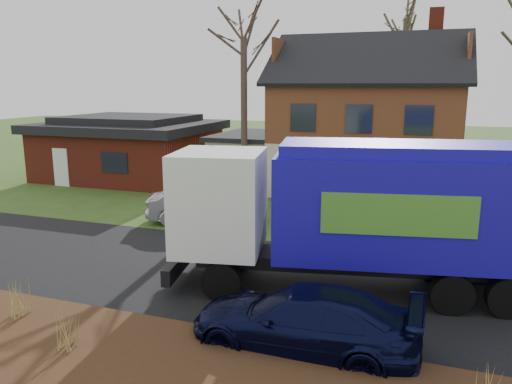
% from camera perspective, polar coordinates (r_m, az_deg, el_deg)
% --- Properties ---
extents(ground, '(120.00, 120.00, 0.00)m').
position_cam_1_polar(ground, '(14.88, -2.34, -9.66)').
color(ground, '#314E1A').
rests_on(ground, ground).
extents(road, '(80.00, 7.00, 0.02)m').
position_cam_1_polar(road, '(14.88, -2.34, -9.62)').
color(road, black).
rests_on(road, ground).
extents(mulch_verge, '(80.00, 3.50, 0.30)m').
position_cam_1_polar(mulch_verge, '(10.59, -13.56, -18.81)').
color(mulch_verge, black).
rests_on(mulch_verge, ground).
extents(main_house, '(12.95, 8.95, 9.26)m').
position_cam_1_polar(main_house, '(27.02, 11.66, 8.78)').
color(main_house, beige).
rests_on(main_house, ground).
extents(ranch_house, '(9.80, 8.20, 3.70)m').
position_cam_1_polar(ranch_house, '(31.21, -14.22, 5.01)').
color(ranch_house, maroon).
rests_on(ranch_house, ground).
extents(garbage_truck, '(9.84, 4.31, 4.08)m').
position_cam_1_polar(garbage_truck, '(13.43, 11.60, -1.78)').
color(garbage_truck, black).
rests_on(garbage_truck, ground).
extents(silver_sedan, '(4.80, 3.05, 1.49)m').
position_cam_1_polar(silver_sedan, '(20.48, -5.93, -1.38)').
color(silver_sedan, '#ADB1B5').
rests_on(silver_sedan, ground).
extents(navy_wagon, '(4.83, 1.97, 1.40)m').
position_cam_1_polar(navy_wagon, '(10.84, 5.39, -14.40)').
color(navy_wagon, black).
rests_on(navy_wagon, ground).
extents(tree_front_west, '(3.62, 3.62, 10.75)m').
position_cam_1_polar(tree_front_west, '(24.96, -1.43, 19.88)').
color(tree_front_west, '#46342A').
rests_on(tree_front_west, ground).
extents(grass_clump_west, '(0.34, 0.28, 0.91)m').
position_cam_1_polar(grass_clump_west, '(12.89, -25.55, -10.85)').
color(grass_clump_west, '#A78F49').
rests_on(grass_clump_west, mulch_verge).
extents(grass_clump_mid, '(0.31, 0.26, 0.87)m').
position_cam_1_polar(grass_clump_mid, '(11.12, -20.63, -14.24)').
color(grass_clump_mid, olive).
rests_on(grass_clump_mid, mulch_verge).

